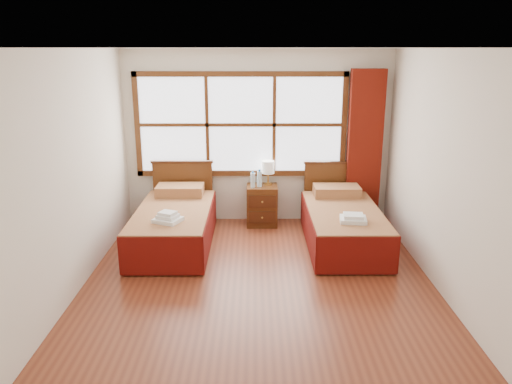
{
  "coord_description": "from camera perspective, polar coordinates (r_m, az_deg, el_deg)",
  "views": [
    {
      "loc": [
        -0.05,
        -5.22,
        2.6
      ],
      "look_at": [
        -0.03,
        0.7,
        0.89
      ],
      "focal_mm": 35.0,
      "sensor_mm": 36.0,
      "label": 1
    }
  ],
  "objects": [
    {
      "name": "lamp",
      "position": [
        7.49,
        1.4,
        2.77
      ],
      "size": [
        0.19,
        0.19,
        0.37
      ],
      "color": "gold",
      "rests_on": "nightstand"
    },
    {
      "name": "curtain",
      "position": [
        7.65,
        12.29,
        4.97
      ],
      "size": [
        0.5,
        0.16,
        2.3
      ],
      "primitive_type": "cube",
      "color": "maroon",
      "rests_on": "wall_back"
    },
    {
      "name": "bottle_far",
      "position": [
        7.41,
        0.4,
        1.53
      ],
      "size": [
        0.07,
        0.07,
        0.26
      ],
      "color": "#C2E9FA",
      "rests_on": "nightstand"
    },
    {
      "name": "floor",
      "position": [
        5.83,
        0.29,
        -10.36
      ],
      "size": [
        4.5,
        4.5,
        0.0
      ],
      "primitive_type": "plane",
      "color": "brown",
      "rests_on": "ground"
    },
    {
      "name": "wall_back",
      "position": [
        7.58,
        0.16,
        6.24
      ],
      "size": [
        4.0,
        0.0,
        4.0
      ],
      "primitive_type": "plane",
      "rotation": [
        1.57,
        0.0,
        0.0
      ],
      "color": "silver",
      "rests_on": "floor"
    },
    {
      "name": "wall_right",
      "position": [
        5.75,
        20.66,
        2.02
      ],
      "size": [
        0.0,
        4.5,
        4.5
      ],
      "primitive_type": "plane",
      "rotation": [
        1.57,
        0.0,
        -1.57
      ],
      "color": "silver",
      "rests_on": "floor"
    },
    {
      "name": "towels_right",
      "position": [
        6.36,
        11.05,
        -2.98
      ],
      "size": [
        0.35,
        0.32,
        0.1
      ],
      "rotation": [
        0.0,
        0.0,
        -0.12
      ],
      "color": "white",
      "rests_on": "bed_right"
    },
    {
      "name": "bottle_near",
      "position": [
        7.37,
        -0.37,
        1.38
      ],
      "size": [
        0.07,
        0.07,
        0.25
      ],
      "color": "#C2E9FA",
      "rests_on": "nightstand"
    },
    {
      "name": "wall_left",
      "position": [
        5.72,
        -20.16,
        2.0
      ],
      "size": [
        0.0,
        4.5,
        4.5
      ],
      "primitive_type": "plane",
      "rotation": [
        1.57,
        0.0,
        1.57
      ],
      "color": "silver",
      "rests_on": "floor"
    },
    {
      "name": "window",
      "position": [
        7.51,
        -1.76,
        7.69
      ],
      "size": [
        3.16,
        0.06,
        1.56
      ],
      "color": "white",
      "rests_on": "wall_back"
    },
    {
      "name": "bed_left",
      "position": [
        6.9,
        -9.31,
        -3.59
      ],
      "size": [
        1.0,
        2.02,
        0.97
      ],
      "color": "#3F1E0D",
      "rests_on": "floor"
    },
    {
      "name": "towels_left",
      "position": [
        6.3,
        -10.05,
        -2.92
      ],
      "size": [
        0.39,
        0.37,
        0.13
      ],
      "rotation": [
        0.0,
        0.0,
        -0.41
      ],
      "color": "white",
      "rests_on": "bed_left"
    },
    {
      "name": "bed_right",
      "position": [
        6.92,
        9.9,
        -3.6
      ],
      "size": [
        0.99,
        2.01,
        0.96
      ],
      "color": "#3F1E0D",
      "rests_on": "floor"
    },
    {
      "name": "nightstand",
      "position": [
        7.57,
        0.69,
        -1.53
      ],
      "size": [
        0.46,
        0.45,
        0.61
      ],
      "color": "#522B12",
      "rests_on": "floor"
    },
    {
      "name": "ceiling",
      "position": [
        5.22,
        0.33,
        16.13
      ],
      "size": [
        4.5,
        4.5,
        0.0
      ],
      "primitive_type": "plane",
      "rotation": [
        3.14,
        0.0,
        0.0
      ],
      "color": "white",
      "rests_on": "wall_back"
    }
  ]
}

